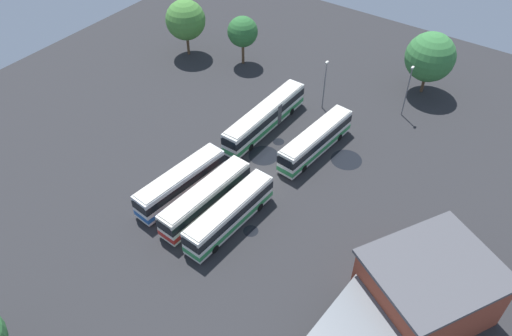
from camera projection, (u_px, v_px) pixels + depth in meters
ground_plane at (263, 178)px, 61.40m from camera, size 97.28×97.28×0.00m
bus_row0_slot0 at (265, 117)px, 67.46m from camera, size 15.79×2.70×3.59m
bus_row0_slot2 at (316, 140)px, 63.82m from camera, size 13.09×3.58×3.59m
bus_row1_slot0 at (181, 183)px, 58.13m from camera, size 12.43×3.70×3.59m
bus_row1_slot1 at (206, 198)px, 56.24m from camera, size 12.78×3.31×3.59m
bus_row1_slot2 at (230, 214)px, 54.53m from camera, size 12.53×3.15×3.59m
depot_building at (428, 288)px, 45.92m from camera, size 14.45×13.81×6.48m
lamp_post_by_building at (407, 89)px, 68.14m from camera, size 0.56×0.28×7.78m
lamp_post_far_corner at (325, 83)px, 69.50m from camera, size 0.56×0.28×7.53m
tree_northeast at (430, 57)px, 71.49m from camera, size 7.13×7.13×9.39m
tree_northwest at (186, 20)px, 79.53m from camera, size 6.36×6.36×9.24m
tree_north_edge at (243, 32)px, 77.76m from camera, size 4.76×4.76×7.91m
puddle_front_lane at (251, 231)px, 55.19m from camera, size 1.69×1.69×0.01m
puddle_between_rows at (346, 160)px, 63.93m from camera, size 3.98×3.98×0.01m
puddle_near_shelter at (264, 155)px, 64.54m from camera, size 3.88×3.88×0.01m
puddle_centre_drain at (279, 142)px, 66.59m from camera, size 1.53×1.53×0.01m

